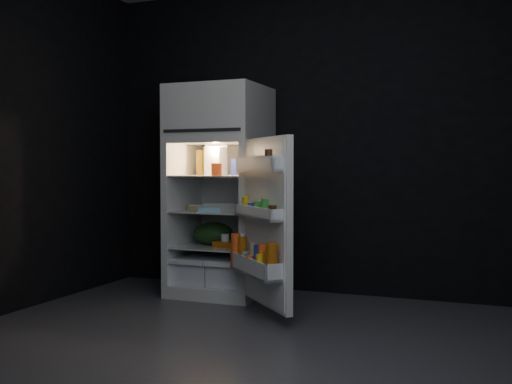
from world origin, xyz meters
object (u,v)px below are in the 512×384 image
at_px(fridge_door, 263,225).
at_px(milk_jug, 216,161).
at_px(refrigerator, 221,183).
at_px(egg_carton, 222,207).
at_px(yogurt_tray, 232,245).

relative_size(fridge_door, milk_jug, 5.08).
xyz_separation_m(refrigerator, milk_jug, (-0.04, -0.01, 0.19)).
height_order(milk_jug, egg_carton, milk_jug).
bearing_deg(milk_jug, yogurt_tray, -27.06).
xyz_separation_m(egg_carton, yogurt_tray, (0.09, -0.01, -0.31)).
distance_m(refrigerator, yogurt_tray, 0.55).
height_order(refrigerator, egg_carton, refrigerator).
bearing_deg(yogurt_tray, egg_carton, -175.90).
xyz_separation_m(fridge_door, yogurt_tray, (-0.48, 0.51, -0.23)).
bearing_deg(yogurt_tray, refrigerator, 147.76).
distance_m(refrigerator, egg_carton, 0.24).
distance_m(refrigerator, milk_jug, 0.20).
xyz_separation_m(refrigerator, egg_carton, (0.07, -0.13, -0.19)).
bearing_deg(refrigerator, milk_jug, -163.76).
height_order(refrigerator, yogurt_tray, refrigerator).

